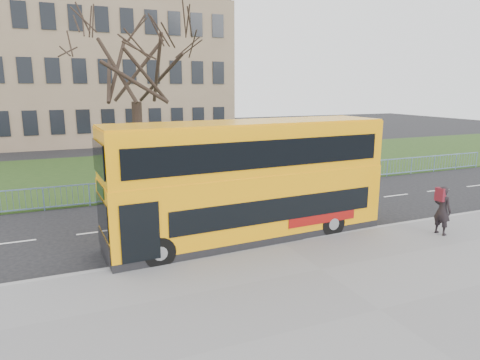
# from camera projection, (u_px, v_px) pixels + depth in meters

# --- Properties ---
(ground) EXTENTS (120.00, 120.00, 0.00)m
(ground) POSITION_uv_depth(u_px,v_px,m) (263.00, 232.00, 16.84)
(ground) COLOR black
(ground) RESTS_ON ground
(pavement) EXTENTS (80.00, 10.50, 0.12)m
(pavement) POSITION_uv_depth(u_px,v_px,m) (379.00, 311.00, 10.75)
(pavement) COLOR slate
(pavement) RESTS_ON ground
(kerb) EXTENTS (80.00, 0.20, 0.14)m
(kerb) POSITION_uv_depth(u_px,v_px,m) (281.00, 243.00, 15.43)
(kerb) COLOR gray
(kerb) RESTS_ON ground
(grass_verge) EXTENTS (80.00, 15.40, 0.08)m
(grass_verge) POSITION_uv_depth(u_px,v_px,m) (173.00, 169.00, 29.71)
(grass_verge) COLOR #1E3914
(grass_verge) RESTS_ON ground
(guard_railing) EXTENTS (40.00, 0.12, 1.10)m
(guard_railing) POSITION_uv_depth(u_px,v_px,m) (209.00, 184.00, 22.67)
(guard_railing) COLOR #6784B7
(guard_railing) RESTS_ON ground
(bare_tree) EXTENTS (7.86, 7.86, 11.23)m
(bare_tree) POSITION_uv_depth(u_px,v_px,m) (136.00, 85.00, 23.50)
(bare_tree) COLOR black
(bare_tree) RESTS_ON grass_verge
(civic_building) EXTENTS (30.00, 15.00, 14.00)m
(civic_building) POSITION_uv_depth(u_px,v_px,m) (76.00, 73.00, 44.98)
(civic_building) COLOR #7D674F
(civic_building) RESTS_ON ground
(yellow_bus) EXTENTS (10.47, 3.01, 4.34)m
(yellow_bus) POSITION_uv_depth(u_px,v_px,m) (249.00, 178.00, 15.56)
(yellow_bus) COLOR #FEA40A
(yellow_bus) RESTS_ON ground
(pedestrian) EXTENTS (0.54, 0.74, 1.87)m
(pedestrian) POSITION_uv_depth(u_px,v_px,m) (442.00, 210.00, 16.06)
(pedestrian) COLOR black
(pedestrian) RESTS_ON pavement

